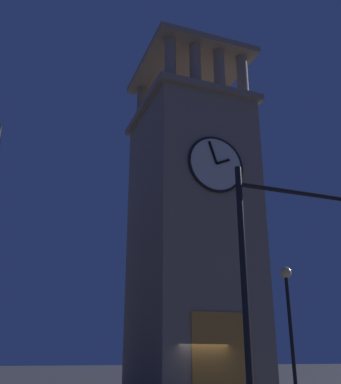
% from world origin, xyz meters
% --- Properties ---
extents(clocktower, '(6.67, 7.50, 23.35)m').
position_xyz_m(clocktower, '(-0.98, -2.90, 8.98)').
color(clocktower, gray).
rests_on(clocktower, ground_plane).
extents(traffic_signal_near, '(3.65, 0.41, 6.46)m').
position_xyz_m(traffic_signal_near, '(2.96, 11.67, 4.25)').
color(traffic_signal_near, black).
rests_on(traffic_signal_near, ground_plane).
extents(street_lamp, '(0.44, 0.44, 5.24)m').
position_xyz_m(street_lamp, '(-1.01, 6.13, 3.64)').
color(street_lamp, black).
rests_on(street_lamp, ground_plane).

